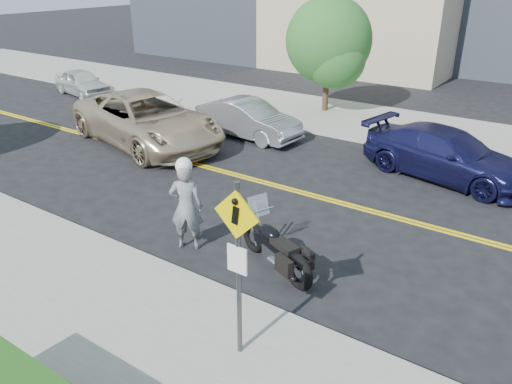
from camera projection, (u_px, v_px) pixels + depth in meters
The scene contains 11 objects.
ground_plane at pixel (250, 179), 15.11m from camera, with size 120.00×120.00×0.00m, color black.
sidewalk_near at pixel (24, 302), 9.44m from camera, with size 60.00×5.00×0.15m, color #9E9B91.
sidewalk_far at pixel (353, 119), 20.72m from camera, with size 60.00×5.00×0.15m, color #9E9B91.
pedestrian_sign at pixel (238, 256), 7.39m from camera, with size 0.78×0.08×3.00m.
motorcyclist at pixel (186, 204), 11.01m from camera, with size 0.89×0.78×2.18m.
motorcycle at pixel (276, 238), 10.38m from camera, with size 2.34×0.71×1.42m, color black, non-canonical shape.
suv at pixel (147, 120), 17.72m from camera, with size 3.01×6.52×1.81m, color #C3AF8F.
parked_car_white at pixel (82, 82), 24.71m from camera, with size 1.47×3.65×1.24m, color silver.
parked_car_silver at pixel (248, 119), 18.55m from camera, with size 1.46×4.20×1.38m, color #96989D.
parked_car_blue at pixel (446, 154), 14.93m from camera, with size 2.07×5.09×1.48m, color #18194A.
tree_far_a at pixel (329, 41), 20.56m from camera, with size 3.56×3.56×4.87m.
Camera 1 is at (8.00, -11.40, 5.87)m, focal length 35.00 mm.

